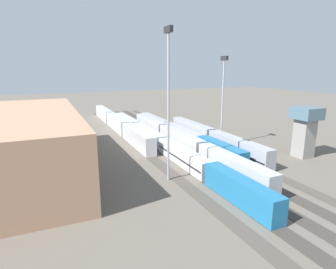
{
  "coord_description": "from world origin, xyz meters",
  "views": [
    {
      "loc": [
        -75.08,
        34.15,
        22.61
      ],
      "look_at": [
        2.13,
        -0.09,
        2.5
      ],
      "focal_mm": 30.04,
      "sensor_mm": 36.0,
      "label": 1
    }
  ],
  "objects_px": {
    "light_mast_0": "(223,90)",
    "train_on_track_4": "(117,123)",
    "train_on_track_3": "(160,142)",
    "maintenance_shed": "(30,143)",
    "control_tower": "(305,128)",
    "train_on_track_1": "(180,133)",
    "train_on_track_0": "(212,138)",
    "train_on_track_2": "(181,141)",
    "light_mast_1": "(168,88)"
  },
  "relations": [
    {
      "from": "train_on_track_2",
      "to": "maintenance_shed",
      "type": "height_order",
      "value": "maintenance_shed"
    },
    {
      "from": "train_on_track_2",
      "to": "light_mast_1",
      "type": "xyz_separation_m",
      "value": [
        -18.65,
        12.08,
        16.25
      ]
    },
    {
      "from": "train_on_track_0",
      "to": "control_tower",
      "type": "bearing_deg",
      "value": -137.75
    },
    {
      "from": "train_on_track_4",
      "to": "light_mast_1",
      "type": "relative_size",
      "value": 2.38
    },
    {
      "from": "train_on_track_2",
      "to": "light_mast_0",
      "type": "height_order",
      "value": "light_mast_0"
    },
    {
      "from": "control_tower",
      "to": "train_on_track_0",
      "type": "bearing_deg",
      "value": 42.25
    },
    {
      "from": "light_mast_1",
      "to": "train_on_track_1",
      "type": "bearing_deg",
      "value": -30.13
    },
    {
      "from": "train_on_track_3",
      "to": "train_on_track_2",
      "type": "relative_size",
      "value": 1.27
    },
    {
      "from": "train_on_track_4",
      "to": "control_tower",
      "type": "relative_size",
      "value": 5.5
    },
    {
      "from": "train_on_track_1",
      "to": "maintenance_shed",
      "type": "height_order",
      "value": "maintenance_shed"
    },
    {
      "from": "train_on_track_1",
      "to": "train_on_track_2",
      "type": "distance_m",
      "value": 11.89
    },
    {
      "from": "train_on_track_0",
      "to": "light_mast_0",
      "type": "bearing_deg",
      "value": -91.66
    },
    {
      "from": "train_on_track_4",
      "to": "control_tower",
      "type": "height_order",
      "value": "control_tower"
    },
    {
      "from": "light_mast_0",
      "to": "train_on_track_4",
      "type": "bearing_deg",
      "value": 34.8
    },
    {
      "from": "train_on_track_4",
      "to": "light_mast_0",
      "type": "relative_size",
      "value": 2.77
    },
    {
      "from": "train_on_track_1",
      "to": "light_mast_1",
      "type": "height_order",
      "value": "light_mast_1"
    },
    {
      "from": "train_on_track_3",
      "to": "control_tower",
      "type": "height_order",
      "value": "control_tower"
    },
    {
      "from": "train_on_track_2",
      "to": "light_mast_1",
      "type": "bearing_deg",
      "value": 147.08
    },
    {
      "from": "train_on_track_0",
      "to": "train_on_track_4",
      "type": "distance_m",
      "value": 38.55
    },
    {
      "from": "train_on_track_2",
      "to": "control_tower",
      "type": "distance_m",
      "value": 32.44
    },
    {
      "from": "train_on_track_3",
      "to": "train_on_track_0",
      "type": "bearing_deg",
      "value": -104.22
    },
    {
      "from": "train_on_track_1",
      "to": "train_on_track_4",
      "type": "bearing_deg",
      "value": 34.86
    },
    {
      "from": "train_on_track_2",
      "to": "maintenance_shed",
      "type": "relative_size",
      "value": 1.36
    },
    {
      "from": "maintenance_shed",
      "to": "train_on_track_3",
      "type": "bearing_deg",
      "value": -81.09
    },
    {
      "from": "train_on_track_4",
      "to": "train_on_track_2",
      "type": "relative_size",
      "value": 1.0
    },
    {
      "from": "train_on_track_2",
      "to": "control_tower",
      "type": "bearing_deg",
      "value": -125.2
    },
    {
      "from": "train_on_track_4",
      "to": "train_on_track_3",
      "type": "height_order",
      "value": "train_on_track_4"
    },
    {
      "from": "train_on_track_0",
      "to": "train_on_track_4",
      "type": "height_order",
      "value": "same"
    },
    {
      "from": "control_tower",
      "to": "train_on_track_3",
      "type": "bearing_deg",
      "value": 55.27
    },
    {
      "from": "train_on_track_1",
      "to": "train_on_track_3",
      "type": "xyz_separation_m",
      "value": [
        -7.62,
        10.0,
        -0.05
      ]
    },
    {
      "from": "train_on_track_2",
      "to": "control_tower",
      "type": "height_order",
      "value": "control_tower"
    },
    {
      "from": "train_on_track_4",
      "to": "light_mast_0",
      "type": "bearing_deg",
      "value": -145.2
    },
    {
      "from": "train_on_track_3",
      "to": "train_on_track_4",
      "type": "bearing_deg",
      "value": 9.73
    },
    {
      "from": "train_on_track_4",
      "to": "train_on_track_2",
      "type": "height_order",
      "value": "same"
    },
    {
      "from": "train_on_track_1",
      "to": "train_on_track_3",
      "type": "height_order",
      "value": "same"
    },
    {
      "from": "train_on_track_0",
      "to": "light_mast_0",
      "type": "xyz_separation_m",
      "value": [
        -0.09,
        -2.96,
        13.99
      ]
    },
    {
      "from": "control_tower",
      "to": "train_on_track_1",
      "type": "bearing_deg",
      "value": 35.93
    },
    {
      "from": "train_on_track_0",
      "to": "train_on_track_1",
      "type": "height_order",
      "value": "train_on_track_0"
    },
    {
      "from": "train_on_track_3",
      "to": "maintenance_shed",
      "type": "height_order",
      "value": "maintenance_shed"
    },
    {
      "from": "train_on_track_3",
      "to": "maintenance_shed",
      "type": "bearing_deg",
      "value": 98.91
    },
    {
      "from": "train_on_track_4",
      "to": "control_tower",
      "type": "xyz_separation_m",
      "value": [
        -50.79,
        -36.2,
        4.99
      ]
    },
    {
      "from": "train_on_track_3",
      "to": "light_mast_1",
      "type": "xyz_separation_m",
      "value": [
        -21.8,
        7.08,
        16.8
      ]
    },
    {
      "from": "train_on_track_3",
      "to": "control_tower",
      "type": "distance_m",
      "value": 38.36
    },
    {
      "from": "train_on_track_1",
      "to": "train_on_track_3",
      "type": "bearing_deg",
      "value": 127.31
    },
    {
      "from": "train_on_track_0",
      "to": "light_mast_1",
      "type": "relative_size",
      "value": 1.57
    },
    {
      "from": "train_on_track_2",
      "to": "light_mast_0",
      "type": "xyz_separation_m",
      "value": [
        -0.73,
        -12.96,
        13.94
      ]
    },
    {
      "from": "train_on_track_1",
      "to": "control_tower",
      "type": "height_order",
      "value": "control_tower"
    },
    {
      "from": "train_on_track_0",
      "to": "train_on_track_1",
      "type": "relative_size",
      "value": 0.71
    },
    {
      "from": "train_on_track_1",
      "to": "light_mast_0",
      "type": "relative_size",
      "value": 2.57
    },
    {
      "from": "maintenance_shed",
      "to": "train_on_track_1",
      "type": "bearing_deg",
      "value": -73.38
    }
  ]
}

